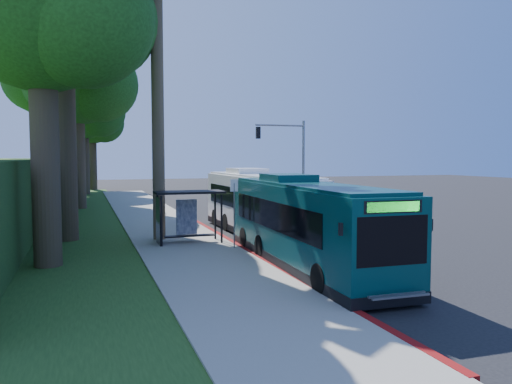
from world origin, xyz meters
name	(u,v)px	position (x,y,z in m)	size (l,w,h in m)	color
ground	(299,229)	(0.00, 0.00, 0.00)	(140.00, 140.00, 0.00)	black
sidewalk	(173,235)	(-7.30, 0.00, 0.06)	(4.50, 70.00, 0.12)	gray
red_curb	(236,245)	(-5.00, -4.00, 0.07)	(0.25, 30.00, 0.13)	maroon
grass_verge	(61,228)	(-13.00, 5.00, 0.03)	(8.00, 70.00, 0.06)	#234719
bus_shelter	(183,207)	(-7.26, -2.86, 1.81)	(3.20, 1.51, 2.55)	black
stop_sign_pole	(234,204)	(-5.40, -5.00, 2.08)	(0.35, 0.06, 3.17)	gray
traffic_signal_pole	(292,154)	(3.78, 10.00, 4.42)	(4.10, 0.30, 7.00)	gray
tree_0	(63,9)	(-12.40, -0.02, 11.20)	(8.40, 8.00, 15.70)	#382B1E
tree_1	(51,19)	(-13.37, 7.98, 12.73)	(10.50, 10.00, 18.26)	#382B1E
tree_2	(78,76)	(-11.89, 15.98, 10.48)	(8.82, 8.40, 15.12)	#382B1E
tree_3	(56,72)	(-13.88, 23.98, 11.98)	(10.08, 9.60, 17.28)	#382B1E
tree_4	(84,106)	(-11.40, 31.98, 9.73)	(8.40, 8.00, 14.14)	#382B1E
tree_5	(93,119)	(-10.41, 39.99, 8.96)	(7.35, 7.00, 12.86)	#382B1E
tree_6	(43,4)	(-12.91, -6.01, 9.71)	(7.56, 7.20, 13.74)	#382B1E
white_bus	(258,203)	(-2.95, -1.22, 1.72)	(2.68, 11.83, 3.52)	white
teal_bus	(305,222)	(-3.80, -9.00, 1.68)	(2.77, 11.62, 3.44)	#093436
pickup	(264,205)	(0.69, 7.72, 0.69)	(2.31, 5.00, 1.39)	silver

